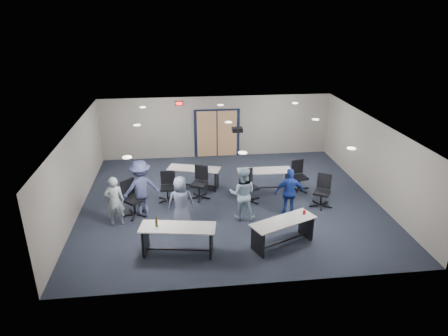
{
  "coord_description": "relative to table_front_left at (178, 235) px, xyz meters",
  "views": [
    {
      "loc": [
        -1.63,
        -12.27,
        6.26
      ],
      "look_at": [
        -0.24,
        -0.3,
        1.36
      ],
      "focal_mm": 32.0,
      "sensor_mm": 36.0,
      "label": 1
    }
  ],
  "objects": [
    {
      "name": "ceiling",
      "position": [
        1.8,
        2.96,
        2.13
      ],
      "size": [
        10.0,
        9.0,
        0.04
      ],
      "primitive_type": "cube",
      "color": "silver",
      "rests_on": "back_wall"
    },
    {
      "name": "person_gray",
      "position": [
        -1.86,
        1.75,
        0.23
      ],
      "size": [
        0.63,
        0.46,
        1.6
      ],
      "primitive_type": "imported",
      "rotation": [
        0.0,
        0.0,
        3.29
      ],
      "color": "#9EAAAD",
      "rests_on": "floor"
    },
    {
      "name": "table_front_right",
      "position": [
        2.92,
        0.07,
        -0.03
      ],
      "size": [
        2.0,
        1.35,
        0.9
      ],
      "rotation": [
        0.0,
        0.0,
        0.41
      ],
      "color": "#A6A49D",
      "rests_on": "floor"
    },
    {
      "name": "person_navy",
      "position": [
        3.55,
        1.75,
        0.23
      ],
      "size": [
        0.97,
        0.49,
        1.6
      ],
      "primitive_type": "imported",
      "rotation": [
        0.0,
        0.0,
        3.03
      ],
      "color": "navy",
      "rests_on": "floor"
    },
    {
      "name": "chair_back_d",
      "position": [
        4.42,
        3.51,
        -0.01
      ],
      "size": [
        0.83,
        0.83,
        1.11
      ],
      "primitive_type": null,
      "rotation": [
        0.0,
        0.0,
        0.21
      ],
      "color": "black",
      "rests_on": "floor"
    },
    {
      "name": "chair_back_a",
      "position": [
        -0.33,
        3.23,
        -0.05
      ],
      "size": [
        0.64,
        0.64,
        1.02
      ],
      "primitive_type": null,
      "rotation": [
        0.0,
        0.0,
        0.0
      ],
      "color": "black",
      "rests_on": "floor"
    },
    {
      "name": "chair_back_c",
      "position": [
        2.47,
        2.86,
        -0.0
      ],
      "size": [
        0.9,
        0.9,
        1.12
      ],
      "primitive_type": null,
      "rotation": [
        0.0,
        0.0,
        0.35
      ],
      "color": "black",
      "rests_on": "floor"
    },
    {
      "name": "table_front_left",
      "position": [
        0.0,
        0.0,
        0.0
      ],
      "size": [
        2.1,
        0.99,
        1.12
      ],
      "rotation": [
        0.0,
        0.0,
        -0.16
      ],
      "color": "#A6A49D",
      "rests_on": "floor"
    },
    {
      "name": "chair_loose_left",
      "position": [
        -1.37,
        2.28,
        0.03
      ],
      "size": [
        1.06,
        1.06,
        1.19
      ],
      "primitive_type": null,
      "rotation": [
        0.0,
        0.0,
        0.79
      ],
      "color": "black",
      "rests_on": "floor"
    },
    {
      "name": "left_wall",
      "position": [
        -3.2,
        2.96,
        0.78
      ],
      "size": [
        0.04,
        9.0,
        2.7
      ],
      "primitive_type": "cube",
      "color": "gray",
      "rests_on": "floor"
    },
    {
      "name": "exit_sign",
      "position": [
        0.2,
        7.4,
        1.88
      ],
      "size": [
        0.32,
        0.07,
        0.18
      ],
      "color": "black",
      "rests_on": "back_wall"
    },
    {
      "name": "front_wall",
      "position": [
        1.8,
        -1.54,
        0.78
      ],
      "size": [
        10.0,
        0.04,
        2.7
      ],
      "primitive_type": "cube",
      "color": "gray",
      "rests_on": "floor"
    },
    {
      "name": "double_door",
      "position": [
        1.8,
        7.42,
        0.48
      ],
      "size": [
        2.0,
        0.07,
        2.2
      ],
      "color": "black",
      "rests_on": "back_wall"
    },
    {
      "name": "table_back_right",
      "position": [
        3.16,
        3.67,
        -0.03
      ],
      "size": [
        1.96,
        0.68,
        0.79
      ],
      "rotation": [
        0.0,
        0.0,
        -0.02
      ],
      "color": "#A6A49D",
      "rests_on": "floor"
    },
    {
      "name": "table_back_left",
      "position": [
        0.63,
        4.2,
        -0.04
      ],
      "size": [
        2.0,
        1.15,
        0.77
      ],
      "rotation": [
        0.0,
        0.0,
        -0.29
      ],
      "color": "#A6A49D",
      "rests_on": "floor"
    },
    {
      "name": "person_back",
      "position": [
        -1.12,
        2.4,
        0.35
      ],
      "size": [
        1.34,
        1.02,
        1.83
      ],
      "primitive_type": "imported",
      "rotation": [
        0.0,
        0.0,
        3.47
      ],
      "color": "#3E4570",
      "rests_on": "floor"
    },
    {
      "name": "chair_loose_right",
      "position": [
        4.78,
        2.2,
        -0.01
      ],
      "size": [
        0.96,
        0.96,
        1.11
      ],
      "primitive_type": null,
      "rotation": [
        0.0,
        0.0,
        -0.57
      ],
      "color": "black",
      "rests_on": "floor"
    },
    {
      "name": "right_wall",
      "position": [
        6.8,
        2.96,
        0.78
      ],
      "size": [
        0.04,
        9.0,
        2.7
      ],
      "primitive_type": "cube",
      "color": "gray",
      "rests_on": "floor"
    },
    {
      "name": "floor",
      "position": [
        1.8,
        2.96,
        -0.57
      ],
      "size": [
        10.0,
        10.0,
        0.0
      ],
      "primitive_type": "plane",
      "color": "#1C212D",
      "rests_on": "ground"
    },
    {
      "name": "ceiling_can_lights",
      "position": [
        1.8,
        3.21,
        2.1
      ],
      "size": [
        6.24,
        5.74,
        0.02
      ],
      "primitive_type": null,
      "color": "white",
      "rests_on": "ceiling"
    },
    {
      "name": "ceiling_projector",
      "position": [
        2.1,
        3.46,
        1.84
      ],
      "size": [
        0.35,
        0.32,
        0.37
      ],
      "color": "black",
      "rests_on": "ceiling"
    },
    {
      "name": "person_lightblue",
      "position": [
        2.03,
        1.71,
        0.29
      ],
      "size": [
        0.96,
        0.82,
        1.72
      ],
      "primitive_type": "imported",
      "rotation": [
        0.0,
        0.0,
        2.92
      ],
      "color": "#9FBDD2",
      "rests_on": "floor"
    },
    {
      "name": "back_wall",
      "position": [
        1.8,
        7.46,
        0.78
      ],
      "size": [
        10.0,
        0.04,
        2.7
      ],
      "primitive_type": "cube",
      "color": "gray",
      "rests_on": "floor"
    },
    {
      "name": "chair_back_b",
      "position": [
        0.77,
        3.3,
        0.01
      ],
      "size": [
        0.95,
        0.95,
        1.14
      ],
      "primitive_type": null,
      "rotation": [
        0.0,
        0.0,
        -0.44
      ],
      "color": "black",
      "rests_on": "floor"
    },
    {
      "name": "person_plaid",
      "position": [
        0.12,
        1.44,
        0.25
      ],
      "size": [
        0.83,
        0.57,
        1.63
      ],
      "primitive_type": "imported",
      "rotation": [
        0.0,
        0.0,
        3.21
      ],
      "color": "slate",
      "rests_on": "floor"
    }
  ]
}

